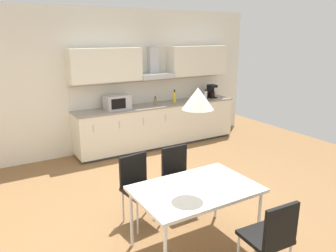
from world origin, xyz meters
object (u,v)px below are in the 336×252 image
(bottle_brown, at_px, (155,101))
(chair_far_left, at_px, (138,182))
(bottle_red, at_px, (199,94))
(microwave, at_px, (117,102))
(dining_table, at_px, (196,192))
(coffee_maker, at_px, (211,91))
(bottle_yellow, at_px, (175,97))
(chair_far_right, at_px, (178,172))
(pendant_lamp, at_px, (198,98))
(chair_near_right, at_px, (272,234))
(bottle_white, at_px, (205,95))

(bottle_brown, bearing_deg, chair_far_left, -122.99)
(bottle_red, relative_size, chair_far_left, 0.29)
(microwave, distance_m, dining_table, 3.35)
(coffee_maker, distance_m, bottle_yellow, 1.02)
(bottle_yellow, bearing_deg, dining_table, -118.26)
(bottle_red, distance_m, dining_table, 4.16)
(bottle_yellow, height_order, chair_far_right, bottle_yellow)
(microwave, xyz_separation_m, pendant_lamp, (-0.46, -3.30, 0.66))
(microwave, relative_size, chair_near_right, 0.55)
(chair_far_left, distance_m, chair_far_right, 0.60)
(bottle_white, distance_m, pendant_lamp, 4.21)
(bottle_yellow, bearing_deg, bottle_red, 4.56)
(microwave, xyz_separation_m, chair_far_left, (-0.76, -2.48, -0.51))
(dining_table, bearing_deg, coffee_maker, 50.00)
(chair_far_left, distance_m, pendant_lamp, 1.46)
(coffee_maker, height_order, dining_table, coffee_maker)
(coffee_maker, xyz_separation_m, bottle_red, (-0.32, 0.02, -0.04))
(microwave, relative_size, bottle_white, 2.23)
(microwave, bearing_deg, bottle_yellow, -0.62)
(microwave, relative_size, pendant_lamp, 1.50)
(bottle_red, height_order, pendant_lamp, pendant_lamp)
(microwave, relative_size, bottle_brown, 2.59)
(bottle_red, relative_size, bottle_brown, 1.38)
(bottle_brown, bearing_deg, bottle_white, -0.47)
(bottle_brown, distance_m, chair_far_right, 2.68)
(microwave, relative_size, chair_far_right, 0.55)
(bottle_yellow, xyz_separation_m, dining_table, (-1.77, -3.28, -0.34))
(dining_table, bearing_deg, bottle_yellow, 61.74)
(coffee_maker, bearing_deg, dining_table, -130.00)
(coffee_maker, relative_size, bottle_yellow, 1.08)
(coffee_maker, distance_m, dining_table, 4.35)
(bottle_red, relative_size, dining_table, 0.19)
(coffee_maker, bearing_deg, bottle_red, 177.32)
(dining_table, distance_m, chair_far_right, 0.88)
(bottle_white, distance_m, bottle_brown, 1.28)
(coffee_maker, height_order, bottle_white, coffee_maker)
(bottle_red, height_order, dining_table, bottle_red)
(microwave, distance_m, chair_near_right, 4.15)
(dining_table, bearing_deg, bottle_white, 51.71)
(bottle_red, height_order, bottle_white, bottle_red)
(bottle_yellow, bearing_deg, microwave, 179.38)
(bottle_white, distance_m, chair_far_left, 3.80)
(coffee_maker, relative_size, bottle_white, 1.39)
(bottle_red, relative_size, chair_far_right, 0.29)
(bottle_white, xyz_separation_m, chair_far_left, (-2.88, -2.44, -0.46))
(coffee_maker, height_order, chair_near_right, coffee_maker)
(microwave, relative_size, bottle_yellow, 1.73)
(dining_table, bearing_deg, pendant_lamp, -90.00)
(bottle_yellow, xyz_separation_m, chair_far_left, (-2.07, -2.47, -0.49))
(chair_far_right, bearing_deg, bottle_red, 49.34)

